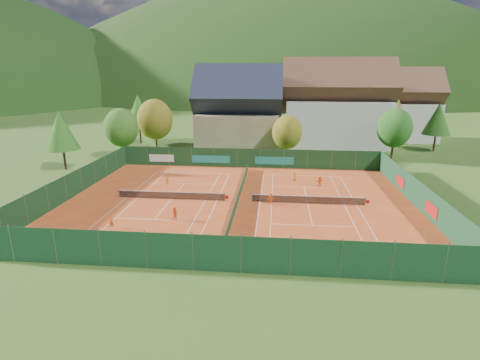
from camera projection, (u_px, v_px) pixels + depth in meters
The scene contains 33 objects.
ground at pixel (238, 201), 43.64m from camera, with size 600.00×600.00×0.00m, color #31541A.
clay_pad at pixel (238, 201), 43.63m from camera, with size 40.00×32.00×0.01m, color #BB451B.
court_markings_left at pixel (171, 199), 44.38m from camera, with size 11.03×23.83×0.00m.
court_markings_right at pixel (308, 203), 42.89m from camera, with size 11.03×23.83×0.00m.
tennis_net_left at pixel (172, 195), 44.22m from camera, with size 13.30×0.10×1.02m.
tennis_net_right at pixel (309, 199), 42.73m from camera, with size 13.30×0.10×1.02m.
court_divider at pixel (238, 197), 43.49m from camera, with size 0.03×28.80×1.00m.
fence_north at pixel (246, 158), 58.54m from camera, with size 40.00×0.10×3.00m.
fence_south at pixel (217, 254), 27.93m from camera, with size 40.00×0.04×3.00m.
fence_west at pixel (74, 184), 45.08m from camera, with size 0.04×32.00×3.00m.
fence_east at pixel (418, 194), 41.41m from camera, with size 0.09×32.00×3.00m.
chalet at pixel (239, 115), 70.72m from camera, with size 16.20×12.00×16.00m.
hotel_block_a at pixel (336, 109), 74.47m from camera, with size 21.60×11.00×17.25m.
hotel_block_b at pixel (396, 109), 81.02m from camera, with size 17.28×10.00×15.50m.
tree_west_front at pixel (121, 128), 63.28m from camera, with size 5.72×5.72×8.69m.
tree_west_mid at pixel (155, 119), 68.45m from camera, with size 6.44×6.44×9.78m.
tree_west_back at pixel (139, 111), 76.46m from camera, with size 5.60×5.60×10.00m.
tree_center at pixel (287, 132), 62.77m from camera, with size 5.01×5.01×7.60m.
tree_east_front at pixel (395, 128), 62.81m from camera, with size 5.72×5.72×8.69m.
tree_east_mid at pixel (438, 119), 69.34m from camera, with size 5.04×5.04×9.00m.
tree_west_side at pixel (61, 130), 56.01m from camera, with size 5.04×5.04×9.00m.
tree_east_back at pixel (382, 110), 77.53m from camera, with size 7.15×7.15×10.86m.
mountain_backdrop at pixel (309, 148), 275.14m from camera, with size 820.00×530.00×242.00m.
ball_hopper at pixel (360, 250), 30.54m from camera, with size 0.34×0.34×0.80m.
loose_ball_0 at pixel (126, 212), 40.10m from camera, with size 0.07×0.07×0.07m, color #CCD833.
loose_ball_1 at pixel (251, 235), 34.60m from camera, with size 0.07×0.07×0.07m, color #CCD833.
loose_ball_2 at pixel (242, 193), 46.57m from camera, with size 0.07×0.07×0.07m, color #CCD833.
player_left_near at pixel (111, 222), 36.16m from camera, with size 0.43×0.28×1.19m, color #EA4814.
player_left_mid at pixel (175, 214), 37.81m from camera, with size 0.69×0.54×1.42m, color #ED5315.
player_left_far at pixel (167, 182), 49.01m from camera, with size 0.86×0.49×1.33m, color orange.
player_right_near at pixel (271, 199), 42.37m from camera, with size 0.79×0.33×1.36m, color #EE5915.
player_right_far_a at pixel (294, 176), 51.63m from camera, with size 0.60×0.39×1.22m, color orange.
player_right_far_b at pixel (320, 181), 49.11m from camera, with size 1.24×0.40×1.34m, color #EA5714.
Camera 1 is at (4.19, -40.97, 14.62)m, focal length 28.00 mm.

